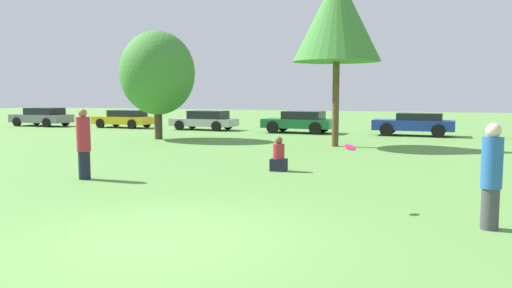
{
  "coord_description": "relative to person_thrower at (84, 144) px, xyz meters",
  "views": [
    {
      "loc": [
        4.07,
        -6.89,
        2.32
      ],
      "look_at": [
        -0.06,
        4.34,
        1.13
      ],
      "focal_mm": 35.76,
      "sensor_mm": 36.0,
      "label": 1
    }
  ],
  "objects": [
    {
      "name": "parked_car_green",
      "position": [
        1.19,
        17.64,
        -0.27
      ],
      "size": [
        4.13,
        2.13,
        1.28
      ],
      "rotation": [
        0.0,
        0.0,
        3.12
      ],
      "color": "#196633",
      "rests_on": "ground"
    },
    {
      "name": "ground_plane",
      "position": [
        5.0,
        -4.31,
        -0.96
      ],
      "size": [
        120.0,
        120.0,
        0.0
      ],
      "primitive_type": "plane",
      "color": "#5B8E42"
    },
    {
      "name": "frisbee",
      "position": [
        7.36,
        -1.16,
        0.29
      ],
      "size": [
        0.25,
        0.24,
        0.14
      ],
      "color": "#F21E72"
    },
    {
      "name": "parked_car_silver",
      "position": [
        -5.07,
        17.93,
        -0.32
      ],
      "size": [
        4.2,
        1.94,
        1.22
      ],
      "rotation": [
        0.0,
        0.0,
        3.12
      ],
      "color": "#B2B2B7",
      "rests_on": "ground"
    },
    {
      "name": "tree_1",
      "position": [
        4.66,
        10.83,
        4.59
      ],
      "size": [
        3.79,
        3.79,
        7.47
      ],
      "color": "brown",
      "rests_on": "ground"
    },
    {
      "name": "parked_car_blue",
      "position": [
        7.63,
        17.85,
        -0.28
      ],
      "size": [
        4.32,
        1.92,
        1.25
      ],
      "rotation": [
        0.0,
        0.0,
        3.12
      ],
      "color": "#1E389E",
      "rests_on": "ground"
    },
    {
      "name": "person_catcher",
      "position": [
        9.87,
        -1.81,
        -0.03
      ],
      "size": [
        0.35,
        0.35,
        1.82
      ],
      "rotation": [
        0.0,
        0.0,
        2.96
      ],
      "color": "#3F3F47",
      "rests_on": "ground"
    },
    {
      "name": "tree_0",
      "position": [
        -4.48,
        11.29,
        2.36
      ],
      "size": [
        3.76,
        3.76,
        5.43
      ],
      "color": "#473323",
      "rests_on": "ground"
    },
    {
      "name": "bystander_sitting",
      "position": [
        4.49,
        3.22,
        -0.54
      ],
      "size": [
        0.46,
        0.38,
        1.03
      ],
      "color": "#191E33",
      "rests_on": "ground"
    },
    {
      "name": "person_thrower",
      "position": [
        0.0,
        0.0,
        0.0
      ],
      "size": [
        0.37,
        0.37,
        1.9
      ],
      "rotation": [
        0.0,
        0.0,
        -0.18
      ],
      "color": "#191E33",
      "rests_on": "ground"
    },
    {
      "name": "parked_car_grey",
      "position": [
        -17.59,
        17.39,
        -0.28
      ],
      "size": [
        4.36,
        2.07,
        1.3
      ],
      "rotation": [
        0.0,
        0.0,
        3.12
      ],
      "color": "slate",
      "rests_on": "ground"
    },
    {
      "name": "parked_car_yellow",
      "position": [
        -11.1,
        17.95,
        -0.33
      ],
      "size": [
        4.11,
        1.94,
        1.19
      ],
      "rotation": [
        0.0,
        0.0,
        3.12
      ],
      "color": "gold",
      "rests_on": "ground"
    }
  ]
}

